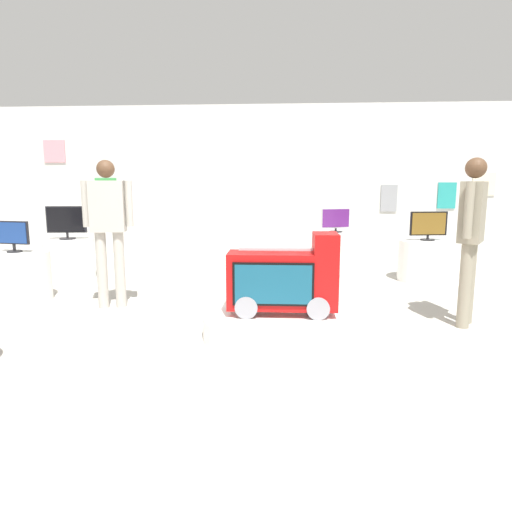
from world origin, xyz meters
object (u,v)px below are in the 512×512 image
object	(u,v)px
tv_on_left_rear	(336,220)
tv_on_center_rear	(428,225)
display_pedestal_far_right	(17,277)
tv_on_far_right	(13,235)
display_pedestal_center_rear	(426,261)
tv_on_right_rear	(66,221)
display_pedestal_left_rear	(335,249)
novelty_firetruck_tv	(284,281)
shopper_browsing_near_truck	(471,229)
main_display_pedestal	(282,325)
display_pedestal_right_rear	(69,259)
shopper_browsing_rear	(108,222)

from	to	relation	value
tv_on_left_rear	tv_on_center_rear	bearing A→B (deg)	-41.07
tv_on_center_rear	display_pedestal_far_right	distance (m)	5.64
display_pedestal_far_right	tv_on_far_right	xyz separation A→B (m)	(0.00, -0.00, 0.52)
display_pedestal_center_rear	tv_on_right_rear	world-z (taller)	tv_on_right_rear
tv_on_left_rear	tv_on_right_rear	world-z (taller)	tv_on_right_rear
display_pedestal_far_right	display_pedestal_left_rear	bearing A→B (deg)	31.52
novelty_firetruck_tv	display_pedestal_left_rear	xyz separation A→B (m)	(0.89, 3.66, -0.23)
shopper_browsing_near_truck	main_display_pedestal	bearing A→B (deg)	-166.28
tv_on_right_rear	shopper_browsing_near_truck	bearing A→B (deg)	-20.66
tv_on_center_rear	main_display_pedestal	bearing A→B (deg)	-129.66
main_display_pedestal	display_pedestal_left_rear	world-z (taller)	display_pedestal_left_rear
tv_on_right_rear	display_pedestal_right_rear	bearing A→B (deg)	83.61
display_pedestal_left_rear	display_pedestal_center_rear	size ratio (longest dim) A/B	1.02
novelty_firetruck_tv	tv_on_left_rear	bearing A→B (deg)	76.28
tv_on_center_rear	shopper_browsing_rear	distance (m)	4.47
tv_on_left_rear	shopper_browsing_near_truck	world-z (taller)	shopper_browsing_near_truck
main_display_pedestal	shopper_browsing_rear	distance (m)	2.35
display_pedestal_left_rear	shopper_browsing_rear	bearing A→B (deg)	-136.31
tv_on_far_right	novelty_firetruck_tv	bearing A→B (deg)	-18.31
display_pedestal_left_rear	display_pedestal_center_rear	bearing A→B (deg)	-41.08
display_pedestal_right_rear	shopper_browsing_rear	bearing A→B (deg)	-50.11
tv_on_center_rear	tv_on_right_rear	xyz separation A→B (m)	(-5.40, -0.19, 0.04)
display_pedestal_left_rear	display_pedestal_far_right	size ratio (longest dim) A/B	1.05
display_pedestal_left_rear	tv_on_center_rear	xyz separation A→B (m)	(1.23, -1.07, 0.53)
tv_on_left_rear	tv_on_far_right	size ratio (longest dim) A/B	1.22
main_display_pedestal	tv_on_left_rear	distance (m)	3.83
display_pedestal_right_rear	display_pedestal_far_right	distance (m)	1.31
display_pedestal_center_rear	main_display_pedestal	bearing A→B (deg)	-129.62
novelty_firetruck_tv	tv_on_right_rear	bearing A→B (deg)	143.85
novelty_firetruck_tv	display_pedestal_center_rear	size ratio (longest dim) A/B	1.24
tv_on_far_right	shopper_browsing_rear	xyz separation A→B (m)	(1.28, -0.20, 0.17)
display_pedestal_center_rear	tv_on_center_rear	size ratio (longest dim) A/B	1.48
tv_on_center_rear	tv_on_far_right	distance (m)	5.62
tv_on_left_rear	display_pedestal_center_rear	size ratio (longest dim) A/B	0.64
tv_on_left_rear	shopper_browsing_rear	xyz separation A→B (m)	(-2.91, -2.77, 0.17)
display_pedestal_right_rear	main_display_pedestal	bearing A→B (deg)	-36.30
shopper_browsing_near_truck	display_pedestal_far_right	bearing A→B (deg)	173.01
display_pedestal_left_rear	tv_on_far_right	size ratio (longest dim) A/B	1.93
novelty_firetruck_tv	display_pedestal_center_rear	xyz separation A→B (m)	(2.12, 2.59, -0.23)
display_pedestal_left_rear	display_pedestal_center_rear	distance (m)	1.63
display_pedestal_right_rear	shopper_browsing_rear	world-z (taller)	shopper_browsing_rear
tv_on_center_rear	display_pedestal_far_right	bearing A→B (deg)	-164.56
display_pedestal_right_rear	display_pedestal_center_rear	bearing A→B (deg)	2.01
tv_on_far_right	shopper_browsing_rear	size ratio (longest dim) A/B	0.25
shopper_browsing_rear	novelty_firetruck_tv	bearing A→B (deg)	-23.72
tv_on_left_rear	tv_on_center_rear	size ratio (longest dim) A/B	0.95
main_display_pedestal	tv_on_far_right	world-z (taller)	tv_on_far_right
main_display_pedestal	tv_on_left_rear	xyz separation A→B (m)	(0.91, 3.65, 0.72)
main_display_pedestal	novelty_firetruck_tv	distance (m)	0.42
tv_on_right_rear	shopper_browsing_rear	size ratio (longest dim) A/B	0.35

